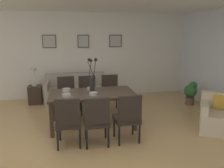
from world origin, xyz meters
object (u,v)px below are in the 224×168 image
object	(u,v)px
centerpiece_vase	(92,80)
framed_picture_right	(115,41)
dining_table	(92,96)
table_lamp	(34,73)
dining_chair_near_right	(67,93)
bowl_near_left	(66,95)
dining_chair_far_left	(97,119)
bowl_near_right	(67,90)
bowl_far_right	(91,88)
framed_picture_center	(83,41)
sofa	(76,92)
dining_chair_near_left	(68,120)
framed_picture_left	(49,41)
dining_chair_far_right	(88,93)
dining_chair_mid_left	(128,116)
armchair	(221,117)
side_table	(35,95)
bowl_far_left	(93,94)
dining_chair_mid_right	(110,91)
potted_plant	(191,92)

from	to	relation	value
centerpiece_vase	framed_picture_right	xyz separation A→B (m)	(1.01, 2.38, 0.71)
dining_table	table_lamp	distance (m)	2.38
dining_chair_near_right	bowl_near_left	world-z (taller)	dining_chair_near_right
framed_picture_right	dining_chair_far_left	bearing A→B (deg)	-107.35
table_lamp	bowl_near_left	bearing A→B (deg)	-66.65
centerpiece_vase	bowl_near_right	xyz separation A→B (m)	(-0.54, 0.22, -0.24)
bowl_far_right	centerpiece_vase	bearing A→B (deg)	-89.76
table_lamp	framed_picture_center	bearing A→B (deg)	19.32
centerpiece_vase	sofa	bearing A→B (deg)	98.56
dining_chair_near_left	dining_chair_near_right	bearing A→B (deg)	91.15
dining_chair_far_left	framed_picture_left	xyz separation A→B (m)	(-0.98, 3.30, 1.23)
dining_chair_far_right	framed_picture_center	world-z (taller)	framed_picture_center
dining_chair_mid_left	dining_chair_far_right	bearing A→B (deg)	107.95
bowl_near_left	framed_picture_left	bearing A→B (deg)	100.16
dining_chair_far_right	framed_picture_right	distance (m)	2.20
framed_picture_center	bowl_far_right	bearing A→B (deg)	-90.00
bowl_near_left	armchair	xyz separation A→B (m)	(3.11, -0.54, -0.49)
side_table	sofa	bearing A→B (deg)	1.19
dining_chair_near_left	side_table	bearing A→B (deg)	108.67
bowl_near_right	side_table	world-z (taller)	bowl_near_right
dining_chair_near_left	bowl_far_left	distance (m)	0.87
armchair	framed_picture_left	bearing A→B (deg)	138.74
bowl_near_right	sofa	size ratio (longest dim) A/B	0.10
bowl_near_left	table_lamp	world-z (taller)	table_lamp
sofa	table_lamp	distance (m)	1.31
dining_table	dining_chair_near_left	size ratio (longest dim) A/B	1.96
bowl_far_left	framed_picture_left	size ratio (longest dim) A/B	0.43
bowl_near_left	bowl_near_right	xyz separation A→B (m)	(0.00, 0.44, 0.00)
bowl_far_left	framed_picture_center	bearing A→B (deg)	90.00
bowl_far_left	dining_chair_far_right	bearing A→B (deg)	91.42
dining_chair_mid_right	bowl_near_left	size ratio (longest dim) A/B	5.41
dining_chair_far_left	bowl_near_left	world-z (taller)	dining_chair_far_left
bowl_far_right	framed_picture_center	size ratio (longest dim) A/B	0.44
potted_plant	bowl_near_right	bearing A→B (deg)	-168.36
bowl_far_left	side_table	distance (m)	2.60
dining_chair_mid_right	potted_plant	distance (m)	2.30
dining_chair_far_right	framed_picture_left	size ratio (longest dim) A/B	2.31
dining_chair_near_left	sofa	distance (m)	2.79
side_table	potted_plant	xyz separation A→B (m)	(4.31, -0.95, 0.11)
dining_chair_near_left	dining_chair_far_right	xyz separation A→B (m)	(0.49, 1.75, 0.00)
dining_chair_mid_right	dining_chair_far_left	bearing A→B (deg)	-107.71
framed_picture_right	potted_plant	world-z (taller)	framed_picture_right
dining_table	bowl_near_right	world-z (taller)	bowl_near_right
bowl_near_left	dining_chair_near_left	bearing A→B (deg)	-87.94
bowl_near_left	framed_picture_center	distance (m)	2.82
centerpiece_vase	bowl_far_right	xyz separation A→B (m)	(-0.00, 0.22, -0.24)
dining_chair_mid_right	potted_plant	xyz separation A→B (m)	(2.30, 0.00, -0.14)
dining_chair_far_right	armchair	bearing A→B (deg)	-32.17
potted_plant	bowl_far_right	bearing A→B (deg)	-166.24
centerpiece_vase	framed_picture_center	bearing A→B (deg)	90.02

